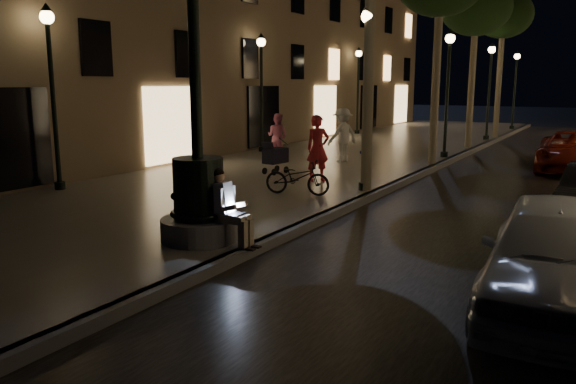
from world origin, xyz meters
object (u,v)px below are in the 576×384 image
Objects in this scene: seated_man_laptop at (227,205)px; tree_far at (503,16)px; lamp_left_c at (358,79)px; tree_third at (476,9)px; lamp_curb_b at (448,77)px; pedestrian_white at (342,135)px; fountain_lamppost at (198,185)px; lamp_curb_a at (367,74)px; lamp_left_a at (51,74)px; car_front at (557,255)px; pedestrian_red at (318,148)px; pedestrian_blue at (366,130)px; stroller at (275,156)px; car_third at (573,152)px; pedestrian_pink at (277,136)px; bicycle at (297,177)px; lamp_curb_c at (490,79)px; lamp_left_b at (261,78)px; lamp_curb_d at (515,80)px.

seated_man_laptop is 24.63m from tree_far.
tree_third is at bearing -29.40° from lamp_left_c.
pedestrian_white is (-2.90, -3.12, -2.07)m from lamp_curb_b.
lamp_curb_a is at bearing 83.35° from fountain_lamppost.
car_front is (12.23, -1.72, -2.48)m from lamp_left_a.
lamp_curb_a is at bearing -72.16° from pedestrian_red.
lamp_left_a is 2.51× the size of pedestrian_red.
stroller is at bearing -38.37° from pedestrian_blue.
car_third is (4.38, -10.08, -5.75)m from tree_far.
lamp_left_a is at bearing -117.61° from stroller.
lamp_left_a is at bearing -0.29° from pedestrian_white.
fountain_lamppost is 2.72× the size of pedestrian_red.
pedestrian_white is (2.46, 0.50, 0.12)m from pedestrian_pink.
lamp_left_a is (-7.18, -22.00, -3.20)m from tree_far.
tree_far is 4.41× the size of pedestrian_pink.
tree_far is 20.30m from bicycle.
tree_far is 18.28m from lamp_curb_a.
lamp_curb_b reaches higher than pedestrian_pink.
pedestrian_blue is at bearing -167.77° from lamp_curb_b.
lamp_left_a is 8.83m from pedestrian_pink.
stroller is at bearing 28.91° from bicycle.
pedestrian_red is at bearing 133.55° from car_front.
lamp_curb_c is at bearing 90.00° from lamp_curb_a.
lamp_curb_b is at bearing 87.14° from fountain_lamppost.
stroller is 0.66× the size of pedestrian_pink.
lamp_left_c is 15.42m from stroller.
lamp_left_c reaches higher than pedestrian_pink.
lamp_left_b is 6.48m from stroller.
pedestrian_pink is (-10.49, 10.10, 0.29)m from car_front.
lamp_left_c is 2.49× the size of pedestrian_white.
lamp_curb_c is at bearing 88.18° from fountain_lamppost.
tree_third is 4.94m from lamp_curb_b.
lamp_curb_c is (0.00, 16.00, 0.00)m from lamp_curb_a.
stroller is at bearing 55.40° from lamp_left_a.
lamp_left_c is 1.08× the size of car_front.
tree_far is at bearing -15.88° from bicycle.
lamp_curb_a is 8.20m from pedestrian_blue.
lamp_curb_b is 2.50× the size of pedestrian_blue.
lamp_curb_a is 0.99× the size of car_third.
tree_third is 1.50× the size of lamp_curb_a.
tree_far is 4.44× the size of bicycle.
tree_far is 1.56× the size of lamp_curb_c.
tree_far reaches higher than fountain_lamppost.
car_front is (5.13, -5.72, -2.48)m from lamp_curb_a.
fountain_lamppost is 24.57m from tree_far.
lamp_curb_d is at bearing 90.00° from lamp_curb_a.
fountain_lamppost reaches higher than car_front.
seated_man_laptop is at bearing -72.32° from lamp_left_c.
seated_man_laptop is 0.19× the size of tree_third.
lamp_left_b is 2.51× the size of pedestrian_red.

